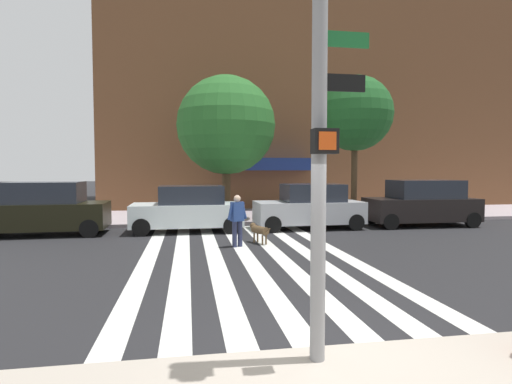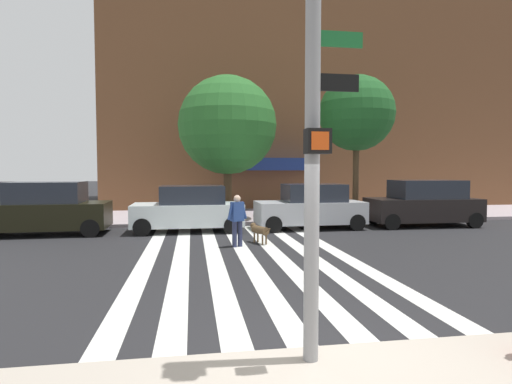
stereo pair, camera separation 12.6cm
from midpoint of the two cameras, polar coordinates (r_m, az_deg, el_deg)
ground_plane at (r=11.61m, az=-0.26°, el=-8.95°), size 160.00×160.00×0.00m
sidewalk_far at (r=20.71m, az=-4.18°, el=-3.40°), size 80.00×6.00×0.15m
crosswalk_stripes at (r=11.58m, az=-1.12°, el=-8.96°), size 5.85×11.98×0.01m
traffic_light_pole at (r=4.88m, az=9.02°, el=16.00°), size 0.74×0.46×5.80m
parked_car_near_curb at (r=17.01m, az=-27.51°, el=-2.21°), size 4.74×2.07×1.99m
parked_car_behind_first at (r=16.13m, az=-9.14°, el=-2.40°), size 4.28×1.98×1.81m
parked_car_third_in_line at (r=16.86m, az=7.89°, el=-2.12°), size 4.41×2.00×1.85m
parked_car_fourth_in_line at (r=18.94m, az=22.69°, el=-1.51°), size 4.66×2.13×1.99m
street_tree_nearest at (r=19.02m, az=-3.85°, el=9.31°), size 4.54×4.54×6.61m
street_tree_middle at (r=20.14m, az=14.14°, el=10.64°), size 3.57×3.57×6.75m
pedestrian_dog_walker at (r=12.78m, az=-2.37°, el=-3.63°), size 0.68×0.37×1.64m
dog_on_leash at (r=13.43m, az=0.73°, el=-5.37°), size 0.57×1.05×0.65m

